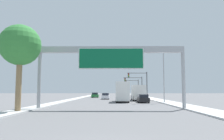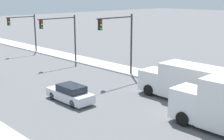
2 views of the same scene
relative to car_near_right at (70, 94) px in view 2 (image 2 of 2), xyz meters
name	(u,v)px [view 2 (image 2 of 2)]	position (x,y,z in m)	size (l,w,h in m)	color
sidewalk_right	(73,58)	(11.25, 14.48, -0.61)	(3.00, 120.00, 0.15)	#BABABA
car_near_right	(70,94)	(0.00, 0.00, 0.00)	(1.75, 4.56, 1.46)	silver
truck_box_secondary	(187,83)	(7.00, -6.77, 0.91)	(2.42, 8.16, 3.14)	white
traffic_light_near_intersection	(121,35)	(8.69, 2.48, 3.87)	(5.08, 0.32, 6.73)	#2D2D30
traffic_light_mid_block	(63,31)	(8.43, 12.48, 3.54)	(5.56, 0.32, 6.13)	#2D2D30
traffic_light_far_intersection	(26,27)	(8.71, 22.48, 3.25)	(4.67, 0.32, 5.77)	#2D2D30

